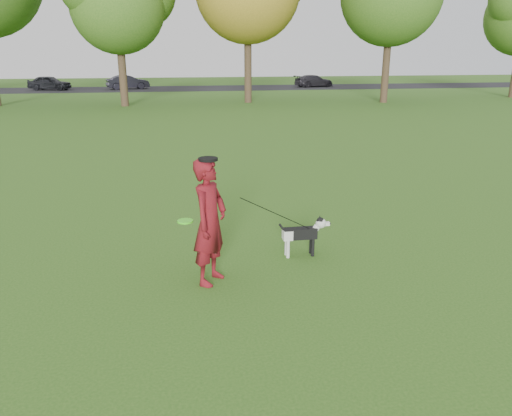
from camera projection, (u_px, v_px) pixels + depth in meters
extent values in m
plane|color=#285116|center=(249.00, 268.00, 8.08)|extent=(120.00, 120.00, 0.00)
cube|color=black|center=(183.00, 88.00, 45.68)|extent=(120.00, 7.00, 0.02)
imported|color=#5A0C18|center=(210.00, 222.00, 7.33)|extent=(0.75, 0.83, 1.91)
cube|color=black|center=(300.00, 233.00, 8.45)|extent=(0.57, 0.18, 0.19)
cube|color=silver|center=(287.00, 235.00, 8.42)|extent=(0.16, 0.18, 0.17)
cylinder|color=silver|center=(288.00, 249.00, 8.43)|extent=(0.06, 0.06, 0.31)
cylinder|color=silver|center=(286.00, 246.00, 8.55)|extent=(0.06, 0.06, 0.31)
cylinder|color=black|center=(313.00, 247.00, 8.50)|extent=(0.06, 0.06, 0.31)
cylinder|color=black|center=(311.00, 245.00, 8.61)|extent=(0.06, 0.06, 0.31)
cylinder|color=silver|center=(315.00, 230.00, 8.47)|extent=(0.19, 0.11, 0.20)
sphere|color=silver|center=(321.00, 223.00, 8.46)|extent=(0.18, 0.18, 0.18)
sphere|color=black|center=(320.00, 221.00, 8.44)|extent=(0.13, 0.13, 0.13)
cube|color=silver|center=(326.00, 224.00, 8.47)|extent=(0.11, 0.07, 0.06)
sphere|color=black|center=(330.00, 224.00, 8.48)|extent=(0.04, 0.04, 0.04)
cone|color=black|center=(321.00, 219.00, 8.38)|extent=(0.06, 0.06, 0.07)
cone|color=black|center=(320.00, 217.00, 8.47)|extent=(0.06, 0.06, 0.07)
cylinder|color=black|center=(284.00, 231.00, 8.38)|extent=(0.20, 0.04, 0.26)
cylinder|color=black|center=(311.00, 230.00, 8.46)|extent=(0.12, 0.12, 0.02)
imported|color=black|center=(49.00, 83.00, 43.67)|extent=(3.85, 2.25, 1.23)
imported|color=black|center=(128.00, 82.00, 44.73)|extent=(3.92, 2.22, 1.22)
imported|color=#242127|center=(314.00, 81.00, 47.46)|extent=(4.07, 2.49, 1.10)
cylinder|color=#45E91D|center=(185.00, 221.00, 7.21)|extent=(0.23, 0.23, 0.02)
cylinder|color=black|center=(208.00, 159.00, 7.05)|extent=(0.28, 0.28, 0.04)
cylinder|color=#38281C|center=(123.00, 72.00, 30.79)|extent=(0.48, 0.48, 4.20)
cylinder|color=#38281C|center=(248.00, 64.00, 32.86)|extent=(0.48, 0.48, 5.04)
cylinder|color=#38281C|center=(386.00, 65.00, 32.90)|extent=(0.48, 0.48, 4.83)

